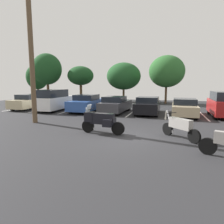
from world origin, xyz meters
TOP-DOWN VIEW (x-y plane):
  - ground at (0.00, 0.00)m, footprint 44.00×44.00m
  - motorcycle_touring at (-1.12, 0.30)m, footprint 2.30×0.90m
  - motorcycle_third at (2.67, 0.42)m, footprint 1.61×1.63m
  - parking_stripes at (-2.40, 7.67)m, footprint 20.38×4.65m
  - car_champagne at (-11.23, 7.58)m, footprint 1.79×4.38m
  - car_white at (-8.17, 7.22)m, footprint 1.83×4.50m
  - car_blue at (-5.05, 7.63)m, footprint 1.96×4.73m
  - car_charcoal at (-2.34, 7.68)m, footprint 2.04×4.62m
  - car_black at (0.46, 7.71)m, footprint 1.86×4.55m
  - car_tan at (3.33, 7.48)m, footprint 1.95×4.55m
  - car_red at (6.19, 7.72)m, footprint 1.96×4.30m
  - utility_pole at (-6.23, 1.83)m, footprint 1.76×0.63m
  - tree_far_left at (-4.10, 18.41)m, footprint 4.75×4.75m
  - tree_center_left at (-14.81, 16.06)m, footprint 4.12×4.12m
  - tree_right at (-10.35, 17.67)m, footprint 3.76×3.76m
  - tree_center_right at (1.73, 17.01)m, footprint 4.39×4.39m
  - tree_left at (-19.43, 19.95)m, footprint 3.66×3.66m

SIDE VIEW (x-z plane):
  - ground at x=0.00m, z-range -0.10..0.00m
  - parking_stripes at x=-2.40m, z-range 0.00..0.01m
  - motorcycle_third at x=2.67m, z-range -0.05..1.20m
  - car_tan at x=3.33m, z-range -0.02..1.35m
  - motorcycle_touring at x=-1.12m, z-range -0.05..1.42m
  - car_charcoal at x=-2.34m, z-range -0.03..1.40m
  - car_black at x=0.46m, z-range -0.02..1.41m
  - car_champagne at x=-11.23m, z-range -0.03..1.44m
  - car_blue at x=-5.05m, z-range -0.02..1.51m
  - car_red at x=6.19m, z-range 0.01..1.93m
  - car_white at x=-8.17m, z-range -0.01..1.96m
  - tree_far_left at x=-4.10m, z-range 0.82..6.24m
  - tree_left at x=-19.43m, z-range 0.76..6.48m
  - tree_right at x=-10.35m, z-range 1.12..6.14m
  - tree_center_right at x=1.73m, z-range 1.02..7.01m
  - tree_center_left at x=-14.81m, z-range 1.17..7.94m
  - utility_pole at x=-6.23m, z-range 0.12..9.43m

